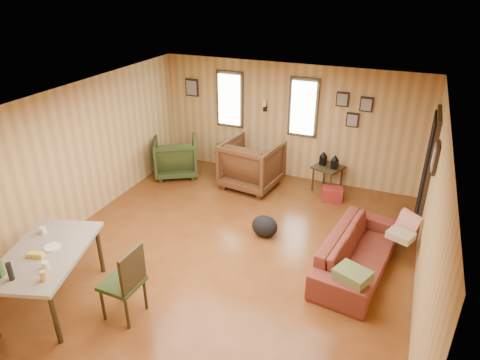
# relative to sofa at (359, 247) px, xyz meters

# --- Properties ---
(room) EXTENTS (5.54, 6.04, 2.44)m
(room) POSITION_rel_sofa_xyz_m (-1.76, 0.02, 0.80)
(room) COLOR brown
(room) RESTS_ON ground
(sofa) EXTENTS (0.87, 2.12, 0.81)m
(sofa) POSITION_rel_sofa_xyz_m (0.00, 0.00, 0.00)
(sofa) COLOR maroon
(sofa) RESTS_ON ground
(recliner_brown) EXTENTS (1.17, 1.11, 1.08)m
(recliner_brown) POSITION_rel_sofa_xyz_m (-2.43, 1.97, 0.14)
(recliner_brown) COLOR #4C2C16
(recliner_brown) RESTS_ON ground
(recliner_green) EXTENTS (1.18, 1.16, 0.91)m
(recliner_green) POSITION_rel_sofa_xyz_m (-4.14, 1.86, 0.05)
(recliner_green) COLOR #293719
(recliner_green) RESTS_ON ground
(end_table) EXTENTS (0.72, 0.69, 0.73)m
(end_table) POSITION_rel_sofa_xyz_m (-3.12, 2.38, 0.01)
(end_table) COLOR #2E2714
(end_table) RESTS_ON ground
(side_table) EXTENTS (0.66, 0.66, 0.81)m
(side_table) POSITION_rel_sofa_xyz_m (-0.96, 2.37, 0.15)
(side_table) COLOR #2E2714
(side_table) RESTS_ON ground
(cooler) EXTENTS (0.43, 0.34, 0.27)m
(cooler) POSITION_rel_sofa_xyz_m (-0.77, 1.98, -0.27)
(cooler) COLOR maroon
(cooler) RESTS_ON ground
(backpack) EXTENTS (0.49, 0.41, 0.38)m
(backpack) POSITION_rel_sofa_xyz_m (-1.56, 0.32, -0.21)
(backpack) COLOR black
(backpack) RESTS_ON ground
(sofa_pillows) EXTENTS (1.04, 1.83, 0.38)m
(sofa_pillows) POSITION_rel_sofa_xyz_m (0.30, -0.12, 0.10)
(sofa_pillows) COLOR #525B33
(sofa_pillows) RESTS_ON sofa
(dining_table) EXTENTS (1.36, 1.76, 1.02)m
(dining_table) POSITION_rel_sofa_xyz_m (-3.62, -2.26, 0.32)
(dining_table) COLOR gray
(dining_table) RESTS_ON ground
(dining_chair) EXTENTS (0.48, 0.48, 1.03)m
(dining_chair) POSITION_rel_sofa_xyz_m (-2.52, -2.08, 0.17)
(dining_chair) COLOR #293719
(dining_chair) RESTS_ON ground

